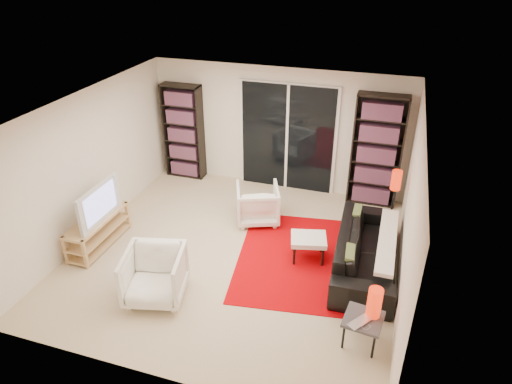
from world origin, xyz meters
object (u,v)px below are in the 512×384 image
ottoman (309,240)px  floor_lamp (395,188)px  armchair_front (155,275)px  bookshelf_left (183,132)px  bookshelf_right (377,151)px  tv_stand (98,231)px  armchair_back (258,204)px  side_table (363,321)px  sofa (367,250)px

ottoman → floor_lamp: 1.68m
armchair_front → floor_lamp: (3.00, 2.57, 0.53)m
bookshelf_left → ottoman: (3.08, -2.12, -0.63)m
bookshelf_right → tv_stand: (-4.10, -2.78, -0.79)m
armchair_back → side_table: (2.07, -2.33, 0.01)m
bookshelf_left → bookshelf_right: bookshelf_right is taller
bookshelf_right → armchair_front: bearing=-125.7°
bookshelf_left → floor_lamp: 4.37m
bookshelf_left → side_table: (4.06, -3.61, -0.62)m
tv_stand → sofa: 4.26m
bookshelf_right → floor_lamp: bookshelf_right is taller
armchair_back → floor_lamp: 2.33m
bookshelf_left → floor_lamp: (4.24, -1.05, -0.08)m
bookshelf_left → sofa: bookshelf_left is taller
ottoman → side_table: size_ratio=1.24×
ottoman → floor_lamp: bearing=42.8°
sofa → floor_lamp: bearing=-17.5°
bookshelf_right → sofa: bookshelf_right is taller
tv_stand → ottoman: size_ratio=2.03×
sofa → floor_lamp: (0.28, 1.03, 0.57)m
armchair_front → floor_lamp: 3.98m
armchair_back → armchair_front: (-0.75, -2.34, 0.03)m
bookshelf_left → tv_stand: bookshelf_left is taller
floor_lamp → tv_stand: bearing=-158.9°
armchair_back → ottoman: size_ratio=1.18×
bookshelf_left → side_table: 5.47m
tv_stand → floor_lamp: size_ratio=1.06×
sofa → bookshelf_left: bearing=60.2°
side_table → bookshelf_right: bearing=93.4°
bookshelf_right → armchair_front: bookshelf_right is taller
ottoman → side_table: bearing=-56.5°
armchair_front → floor_lamp: bearing=27.0°
tv_stand → floor_lamp: floor_lamp is taller
bookshelf_left → sofa: bearing=-27.7°
sofa → ottoman: sofa is taller
bookshelf_right → side_table: bearing=-86.6°
side_table → floor_lamp: 2.62m
bookshelf_left → sofa: 4.52m
floor_lamp → armchair_front: bearing=-139.4°
sofa → floor_lamp: 1.21m
bookshelf_left → sofa: size_ratio=0.88×
tv_stand → ottoman: (3.33, 0.66, 0.08)m
armchair_back → side_table: size_ratio=1.47×
tv_stand → armchair_front: bearing=-29.4°
bookshelf_left → ottoman: 3.79m
armchair_front → ottoman: 2.37m
tv_stand → bookshelf_left: bearing=84.9°
tv_stand → armchair_front: 1.72m
sofa → armchair_back: 2.12m
ottoman → armchair_back: bearing=142.3°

